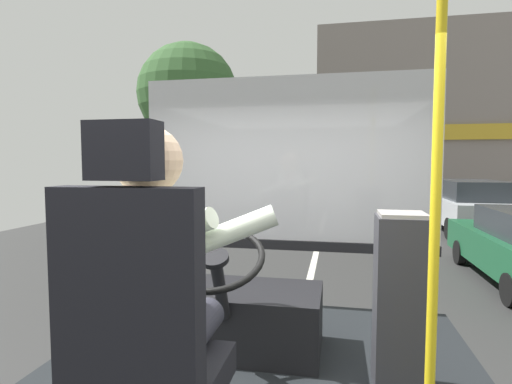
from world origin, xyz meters
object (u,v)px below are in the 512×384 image
fare_box (400,303)px  handrail_pole (436,201)px  driver_seat (144,350)px  bus_driver (156,273)px  steering_console (236,315)px  parked_car_silver (469,206)px

fare_box → handrail_pole: bearing=-78.7°
driver_seat → bus_driver: bearing=90.0°
steering_console → handrail_pole: 1.49m
bus_driver → parked_car_silver: bus_driver is taller
bus_driver → fare_box: bus_driver is taller
bus_driver → fare_box: size_ratio=0.90×
bus_driver → steering_console: bearing=90.0°
bus_driver → handrail_pole: 1.18m
driver_seat → steering_console: driver_seat is taller
fare_box → driver_seat: bearing=-135.2°
parked_car_silver → bus_driver: bearing=-111.5°
bus_driver → steering_console: 1.30m
fare_box → parked_car_silver: fare_box is taller
fare_box → parked_car_silver: (3.32, 10.02, -0.47)m
driver_seat → parked_car_silver: (4.29, 10.99, -0.57)m
driver_seat → bus_driver: 0.26m
handrail_pole → parked_car_silver: handrail_pole is taller
steering_console → handrail_pole: handrail_pole is taller
driver_seat → parked_car_silver: driver_seat is taller
bus_driver → fare_box: (0.97, 0.87, -0.34)m
bus_driver → fare_box: 1.35m
parked_car_silver → fare_box: bearing=-108.3°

